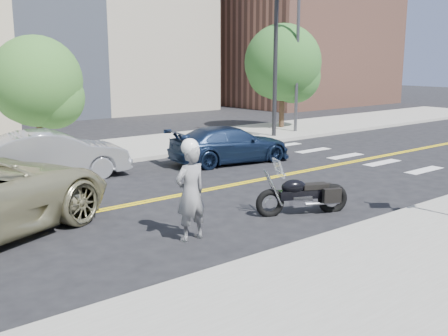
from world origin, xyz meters
TOP-DOWN VIEW (x-y plane):
  - ground_plane at (0.00, 0.00)m, footprint 120.00×120.00m
  - sidewalk_near at (0.00, -7.50)m, footprint 60.00×5.00m
  - sidewalk_far at (0.00, 7.50)m, footprint 60.00×5.00m
  - building_right at (26.00, 20.00)m, footprint 14.00×12.00m
  - lamp_post at (12.00, 6.50)m, footprint 0.16×0.16m
  - traffic_light at (10.00, 5.08)m, footprint 0.28×4.50m
  - motorcyclist at (-1.38, -3.23)m, footprint 0.78×0.54m
  - motorcycle at (1.90, -3.40)m, footprint 2.42×1.60m
  - parked_car_silver at (-1.50, 4.20)m, footprint 4.94×2.38m
  - parked_car_blue at (4.65, 2.80)m, footprint 4.89×2.64m
  - tree_far_a at (-0.57, 7.87)m, footprint 3.41×3.41m
  - tree_far_b at (12.56, 8.07)m, footprint 4.05×4.05m

SIDE VIEW (x-z plane):
  - ground_plane at x=0.00m, z-range 0.00..0.00m
  - sidewalk_near at x=0.00m, z-range 0.00..0.15m
  - sidewalk_far at x=0.00m, z-range 0.00..0.15m
  - parked_car_blue at x=4.65m, z-range 0.00..1.35m
  - motorcycle at x=1.90m, z-range 0.00..1.42m
  - parked_car_silver at x=-1.50m, z-range 0.00..1.56m
  - motorcyclist at x=-1.38m, z-range 0.00..2.19m
  - tree_far_a at x=-0.57m, z-range 0.62..5.27m
  - tree_far_b at x=12.56m, z-range 0.77..6.37m
  - lamp_post at x=12.00m, z-range 0.15..8.15m
  - traffic_light at x=10.00m, z-range 1.17..8.17m
  - building_right at x=26.00m, z-range 0.00..12.00m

